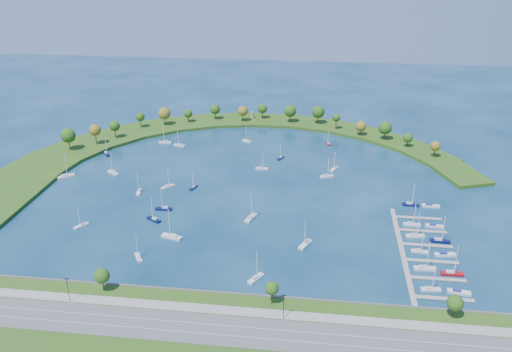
# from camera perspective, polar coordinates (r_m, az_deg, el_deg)

# --- Properties ---
(ground) EXTENTS (700.00, 700.00, 0.00)m
(ground) POSITION_cam_1_polar(r_m,az_deg,el_deg) (300.49, -1.07, -1.03)
(ground) COLOR #072942
(ground) RESTS_ON ground
(south_shoreline) EXTENTS (420.00, 43.10, 11.60)m
(south_shoreline) POSITION_cam_1_polar(r_m,az_deg,el_deg) (196.61, -6.35, -15.65)
(south_shoreline) COLOR #2A5115
(south_shoreline) RESTS_ON ground
(breakwater) EXTENTS (286.74, 247.64, 2.00)m
(breakwater) POSITION_cam_1_polar(r_m,az_deg,el_deg) (353.01, -7.41, 2.77)
(breakwater) COLOR #2A5115
(breakwater) RESTS_ON ground
(breakwater_trees) EXTENTS (238.47, 90.69, 14.39)m
(breakwater_trees) POSITION_cam_1_polar(r_m,az_deg,el_deg) (379.60, -1.48, 5.95)
(breakwater_trees) COLOR #382314
(breakwater_trees) RESTS_ON breakwater
(harbor_tower) EXTENTS (2.60, 2.60, 4.75)m
(harbor_tower) POSITION_cam_1_polar(r_m,az_deg,el_deg) (411.40, -0.39, 6.49)
(harbor_tower) COLOR gray
(harbor_tower) RESTS_ON breakwater
(dock_system) EXTENTS (24.28, 82.00, 1.60)m
(dock_system) POSITION_cam_1_polar(r_m,az_deg,el_deg) (247.81, 16.90, -7.75)
(dock_system) COLOR gray
(dock_system) RESTS_ON ground
(moored_boat_0) EXTENTS (8.20, 6.32, 12.10)m
(moored_boat_0) POSITION_cam_1_polar(r_m,az_deg,el_deg) (267.81, -10.78, -4.49)
(moored_boat_0) COLOR #090F3A
(moored_boat_0) RESTS_ON ground
(moored_boat_1) EXTENTS (6.77, 7.25, 11.41)m
(moored_boat_1) POSITION_cam_1_polar(r_m,az_deg,el_deg) (301.81, -9.31, -1.06)
(moored_boat_1) COLOR silver
(moored_boat_1) RESTS_ON ground
(moored_boat_2) EXTENTS (10.27, 5.46, 14.53)m
(moored_boat_2) POSITION_cam_1_polar(r_m,az_deg,el_deg) (251.15, -8.91, -6.33)
(moored_boat_2) COLOR silver
(moored_boat_2) RESTS_ON ground
(moored_boat_3) EXTENTS (3.27, 7.89, 11.26)m
(moored_boat_3) POSITION_cam_1_polar(r_m,az_deg,el_deg) (298.37, -12.30, -1.60)
(moored_boat_3) COLOR silver
(moored_boat_3) RESTS_ON ground
(moored_boat_4) EXTENTS (8.59, 3.10, 12.36)m
(moored_boat_4) POSITION_cam_1_polar(r_m,az_deg,el_deg) (369.79, -9.60, 3.59)
(moored_boat_4) COLOR silver
(moored_boat_4) RESTS_ON ground
(moored_boat_5) EXTENTS (5.51, 9.63, 13.65)m
(moored_boat_5) POSITION_cam_1_polar(r_m,az_deg,el_deg) (264.45, -0.55, -4.40)
(moored_boat_5) COLOR silver
(moored_boat_5) RESTS_ON ground
(moored_boat_6) EXTENTS (7.65, 2.37, 11.14)m
(moored_boat_6) POSITION_cam_1_polar(r_m,az_deg,el_deg) (321.73, 0.61, 0.86)
(moored_boat_6) COLOR silver
(moored_boat_6) RESTS_ON ground
(moored_boat_7) EXTENTS (8.66, 7.28, 13.10)m
(moored_boat_7) POSITION_cam_1_polar(r_m,az_deg,el_deg) (326.48, -14.89, 0.38)
(moored_boat_7) COLOR silver
(moored_boat_7) RESTS_ON ground
(moored_boat_8) EXTENTS (5.42, 7.31, 10.69)m
(moored_boat_8) POSITION_cam_1_polar(r_m,az_deg,el_deg) (238.75, -12.36, -8.35)
(moored_boat_8) COLOR silver
(moored_boat_8) RESTS_ON ground
(moored_boat_9) EXTENTS (3.70, 6.60, 9.36)m
(moored_boat_9) POSITION_cam_1_polar(r_m,az_deg,el_deg) (298.72, -6.64, -1.17)
(moored_boat_9) COLOR #090F3A
(moored_boat_9) RESTS_ON ground
(moored_boat_10) EXTENTS (8.20, 4.97, 11.67)m
(moored_boat_10) POSITION_cam_1_polar(r_m,az_deg,el_deg) (313.66, 7.50, 0.03)
(moored_boat_10) COLOR silver
(moored_boat_10) RESTS_ON ground
(moored_boat_11) EXTENTS (7.45, 5.57, 10.91)m
(moored_boat_11) POSITION_cam_1_polar(r_m,az_deg,el_deg) (367.35, -0.96, 3.79)
(moored_boat_11) COLOR silver
(moored_boat_11) RESTS_ON ground
(moored_boat_12) EXTENTS (6.33, 9.29, 13.38)m
(moored_boat_12) POSITION_cam_1_polar(r_m,az_deg,el_deg) (243.50, 5.26, -7.15)
(moored_boat_12) COLOR silver
(moored_boat_12) RESTS_ON ground
(moored_boat_13) EXTENTS (5.79, 7.33, 10.88)m
(moored_boat_13) POSITION_cam_1_polar(r_m,az_deg,el_deg) (270.82, -18.03, -4.97)
(moored_boat_13) COLOR silver
(moored_boat_13) RESTS_ON ground
(moored_boat_14) EXTENTS (8.18, 4.15, 11.59)m
(moored_boat_14) POSITION_cam_1_polar(r_m,az_deg,el_deg) (362.84, -8.12, 3.30)
(moored_boat_14) COLOR silver
(moored_boat_14) RESTS_ON ground
(moored_boat_15) EXTENTS (9.17, 8.91, 14.69)m
(moored_boat_15) POSITION_cam_1_polar(r_m,az_deg,el_deg) (329.40, -19.52, 0.01)
(moored_boat_15) COLOR silver
(moored_boat_15) RESTS_ON ground
(moored_boat_16) EXTENTS (8.45, 2.67, 12.30)m
(moored_boat_16) POSITION_cam_1_polar(r_m,az_deg,el_deg) (277.36, -9.75, -3.38)
(moored_boat_16) COLOR #090F3A
(moored_boat_16) RESTS_ON ground
(moored_boat_17) EXTENTS (6.42, 8.59, 12.58)m
(moored_boat_17) POSITION_cam_1_polar(r_m,az_deg,el_deg) (219.96, -0.02, -10.74)
(moored_boat_17) COLOR silver
(moored_boat_17) RESTS_ON ground
(moored_boat_18) EXTENTS (6.98, 7.40, 11.70)m
(moored_boat_18) POSITION_cam_1_polar(r_m,az_deg,el_deg) (357.33, -15.56, 2.32)
(moored_boat_18) COLOR #090F3A
(moored_boat_18) RESTS_ON ground
(moored_boat_19) EXTENTS (4.41, 6.43, 9.27)m
(moored_boat_19) POSITION_cam_1_polar(r_m,az_deg,el_deg) (365.42, 7.66, 3.46)
(moored_boat_19) COLOR maroon
(moored_boat_19) RESTS_ON ground
(moored_boat_20) EXTENTS (5.77, 7.93, 11.55)m
(moored_boat_20) POSITION_cam_1_polar(r_m,az_deg,el_deg) (324.48, 8.33, 0.80)
(moored_boat_20) COLOR silver
(moored_boat_20) RESTS_ON ground
(moored_boat_21) EXTENTS (4.23, 6.84, 9.75)m
(moored_boat_21) POSITION_cam_1_polar(r_m,az_deg,el_deg) (338.05, 2.64, 1.97)
(moored_boat_21) COLOR #090F3A
(moored_boat_21) RESTS_ON ground
(docked_boat_0) EXTENTS (7.83, 2.83, 11.26)m
(docked_boat_0) POSITION_cam_1_polar(r_m,az_deg,el_deg) (224.57, 18.03, -11.28)
(docked_boat_0) COLOR silver
(docked_boat_0) RESTS_ON ground
(docked_boat_1) EXTENTS (9.04, 3.65, 1.79)m
(docked_boat_1) POSITION_cam_1_polar(r_m,az_deg,el_deg) (226.57, 20.68, -11.43)
(docked_boat_1) COLOR silver
(docked_boat_1) RESTS_ON ground
(docked_boat_2) EXTENTS (9.06, 3.02, 13.13)m
(docked_boat_2) POSITION_cam_1_polar(r_m,az_deg,el_deg) (236.58, 17.44, -9.26)
(docked_boat_2) COLOR silver
(docked_boat_2) RESTS_ON ground
(docked_boat_3) EXTENTS (9.14, 2.75, 13.35)m
(docked_boat_3) POSITION_cam_1_polar(r_m,az_deg,el_deg) (236.77, 20.06, -9.62)
(docked_boat_3) COLOR maroon
(docked_boat_3) RESTS_ON ground
(docked_boat_4) EXTENTS (7.41, 2.60, 10.70)m
(docked_boat_4) POSITION_cam_1_polar(r_m,az_deg,el_deg) (248.15, 16.95, -7.57)
(docked_boat_4) COLOR silver
(docked_boat_4) RESTS_ON ground
(docked_boat_5) EXTENTS (9.31, 3.81, 1.84)m
(docked_boat_5) POSITION_cam_1_polar(r_m,az_deg,el_deg) (249.10, 19.38, -7.85)
(docked_boat_5) COLOR silver
(docked_boat_5) RESTS_ON ground
(docked_boat_6) EXTENTS (8.80, 3.48, 12.59)m
(docked_boat_6) POSITION_cam_1_polar(r_m,az_deg,el_deg) (259.64, 16.51, -6.04)
(docked_boat_6) COLOR silver
(docked_boat_6) RESTS_ON ground
(docked_boat_7) EXTENTS (9.09, 3.14, 13.13)m
(docked_boat_7) POSITION_cam_1_polar(r_m,az_deg,el_deg) (258.84, 18.91, -6.47)
(docked_boat_7) COLOR #090F3A
(docked_boat_7) RESTS_ON ground
(docked_boat_8) EXTENTS (8.09, 2.47, 11.81)m
(docked_boat_8) POSITION_cam_1_polar(r_m,az_deg,el_deg) (269.33, 16.18, -4.89)
(docked_boat_8) COLOR silver
(docked_boat_8) RESTS_ON ground
(docked_boat_9) EXTENTS (8.72, 3.42, 1.73)m
(docked_boat_9) POSITION_cam_1_polar(r_m,az_deg,el_deg) (271.22, 18.37, -5.03)
(docked_boat_9) COLOR silver
(docked_boat_9) RESTS_ON ground
(docked_boat_10) EXTENTS (8.69, 3.07, 12.53)m
(docked_boat_10) POSITION_cam_1_polar(r_m,az_deg,el_deg) (288.87, 16.07, -2.87)
(docked_boat_10) COLOR #090F3A
(docked_boat_10) RESTS_ON ground
(docked_boat_11) EXTENTS (9.04, 3.01, 1.82)m
(docked_boat_11) POSITION_cam_1_polar(r_m,az_deg,el_deg) (290.60, 18.01, -3.01)
(docked_boat_11) COLOR silver
(docked_boat_11) RESTS_ON ground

